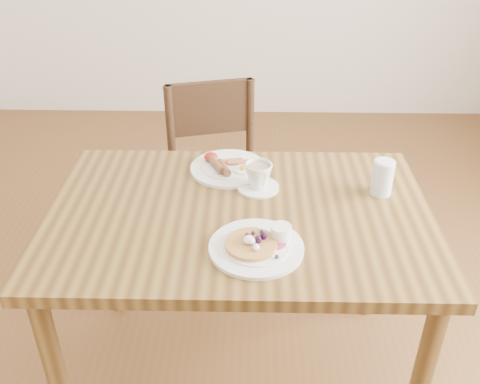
{
  "coord_description": "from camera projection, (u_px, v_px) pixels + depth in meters",
  "views": [
    {
      "loc": [
        0.03,
        -1.39,
        1.69
      ],
      "look_at": [
        0.0,
        0.0,
        0.82
      ],
      "focal_mm": 40.0,
      "sensor_mm": 36.0,
      "label": 1
    }
  ],
  "objects": [
    {
      "name": "chair_far",
      "position": [
        217.0,
        176.0,
        2.37
      ],
      "size": [
        0.51,
        0.51,
        0.88
      ],
      "rotation": [
        0.0,
        0.0,
        3.39
      ],
      "color": "#372014",
      "rests_on": "ground"
    },
    {
      "name": "teacup_saucer",
      "position": [
        258.0,
        177.0,
        1.77
      ],
      "size": [
        0.14,
        0.14,
        0.09
      ],
      "color": "white",
      "rests_on": "dining_table"
    },
    {
      "name": "pancake_plate",
      "position": [
        258.0,
        245.0,
        1.5
      ],
      "size": [
        0.27,
        0.27,
        0.06
      ],
      "color": "white",
      "rests_on": "dining_table"
    },
    {
      "name": "ground",
      "position": [
        240.0,
        371.0,
        2.07
      ],
      "size": [
        5.0,
        5.0,
        0.0
      ],
      "primitive_type": "plane",
      "color": "brown",
      "rests_on": "ground"
    },
    {
      "name": "water_glass",
      "position": [
        382.0,
        178.0,
        1.73
      ],
      "size": [
        0.07,
        0.07,
        0.12
      ],
      "primitive_type": "cylinder",
      "color": "silver",
      "rests_on": "dining_table"
    },
    {
      "name": "breakfast_plate",
      "position": [
        227.0,
        167.0,
        1.89
      ],
      "size": [
        0.27,
        0.27,
        0.04
      ],
      "color": "white",
      "rests_on": "dining_table"
    },
    {
      "name": "dining_table",
      "position": [
        240.0,
        236.0,
        1.73
      ],
      "size": [
        1.2,
        0.8,
        0.75
      ],
      "color": "brown",
      "rests_on": "ground"
    }
  ]
}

